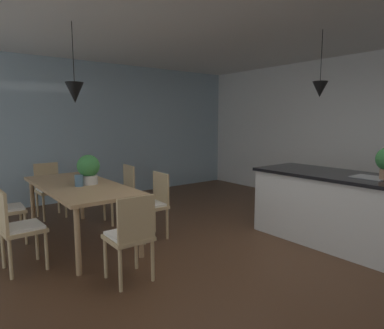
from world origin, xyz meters
name	(u,v)px	position (x,y,z in m)	size (l,w,h in m)	color
ground_plane	(247,263)	(0.00, 0.00, -0.02)	(10.00, 8.40, 0.04)	#4C301E
ceiling_slab	(253,1)	(0.00, 0.00, 2.76)	(10.00, 8.40, 0.12)	white
wall_back_kitchen	(384,133)	(0.00, 3.26, 1.35)	(10.00, 0.12, 2.70)	white
window_wall_left_glazing	(99,131)	(-4.06, 0.00, 1.35)	(0.06, 8.40, 2.70)	#9EB7C6
dining_table	(79,189)	(-1.78, -1.23, 0.69)	(2.07, 0.88, 0.75)	tan
chair_kitchen_end	(131,235)	(-0.38, -1.23, 0.47)	(0.40, 0.40, 0.87)	tan
chair_near_left	(3,208)	(-2.25, -2.04, 0.47)	(0.41, 0.41, 0.87)	tan
chair_near_right	(18,226)	(-1.31, -2.04, 0.47)	(0.42, 0.42, 0.87)	tan
chair_far_right	(153,203)	(-1.31, -0.42, 0.47)	(0.41, 0.41, 0.87)	tan
chair_far_left	(121,191)	(-2.24, -0.42, 0.47)	(0.43, 0.43, 0.87)	tan
chair_window_end	(50,188)	(-3.19, -1.24, 0.47)	(0.42, 0.42, 0.87)	tan
kitchen_island	(347,210)	(0.43, 1.33, 0.46)	(2.33, 0.89, 0.91)	silver
pendant_over_table	(75,93)	(-1.61, -1.29, 1.89)	(0.22, 0.22, 0.93)	black
pendant_over_island_main	(320,89)	(-0.03, 1.33, 1.96)	(0.19, 0.19, 0.84)	black
potted_plant_on_table	(88,169)	(-1.71, -1.13, 0.95)	(0.28, 0.28, 0.38)	beige
vase_on_dining_table	(79,181)	(-1.64, -1.28, 0.82)	(0.10, 0.10, 0.14)	slate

